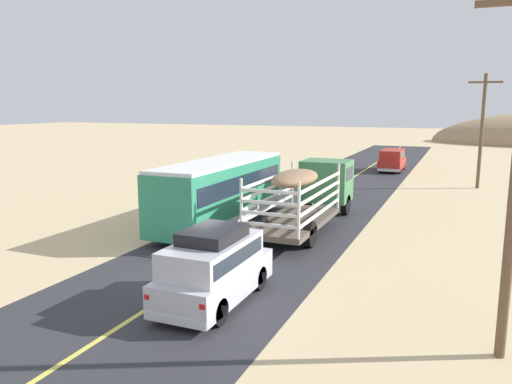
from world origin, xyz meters
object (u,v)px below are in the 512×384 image
Objects in this scene: suv_near at (214,266)px; livestock_truck at (315,187)px; car_far at (392,159)px; power_pole_mid at (482,128)px; bus at (221,190)px.

livestock_truck reaches higher than suv_near.
suv_near reaches higher than car_far.
power_pole_mid is (6.90, -6.95, 3.22)m from car_far.
livestock_truck is (-0.15, 11.27, 0.64)m from suv_near.
car_far is at bearing 78.14° from bus.
bus is 24.40m from car_far.
suv_near is 1.00× the size of car_far.
car_far is (0.80, 32.72, -0.06)m from suv_near.
livestock_truck is at bearing 30.77° from bus.
car_far is (5.01, 23.87, -0.66)m from bus.
livestock_truck is 21.48m from car_far.
power_pole_mid is at bearing 61.57° from livestock_truck.
livestock_truck is at bearing 90.75° from suv_near.
power_pole_mid is (7.85, 14.50, 2.51)m from livestock_truck.
suv_near is at bearing -106.64° from power_pole_mid.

